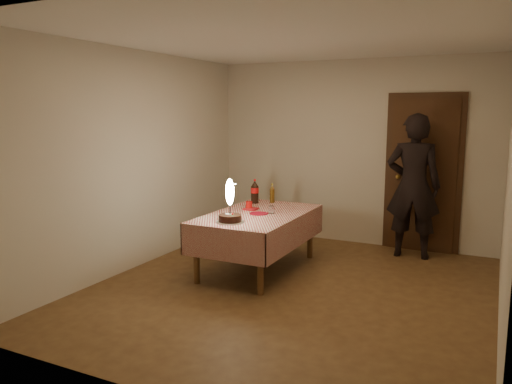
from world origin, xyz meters
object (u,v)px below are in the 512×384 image
red_cup (249,205)px  amber_bottle_left (272,194)px  dining_table (258,221)px  birthday_cake (230,210)px  red_plate (259,213)px  cola_bottle (255,192)px  photographer (413,186)px  clear_cup (272,210)px

red_cup → amber_bottle_left: 0.55m
dining_table → red_cup: bearing=141.3°
birthday_cake → red_plate: birthday_cake is taller
birthday_cake → cola_bottle: 1.17m
birthday_cake → red_plate: 0.56m
cola_bottle → birthday_cake: bearing=-77.0°
red_plate → photographer: bearing=42.5°
birthday_cake → photographer: bearing=50.1°
birthday_cake → clear_cup: 0.66m
birthday_cake → photographer: 2.52m
red_plate → amber_bottle_left: (-0.16, 0.73, 0.11)m
dining_table → red_plate: red_plate is taller
red_cup → cola_bottle: 0.45m
red_cup → dining_table: bearing=-38.7°
birthday_cake → red_cup: 0.74m
red_cup → clear_cup: (0.35, -0.10, -0.01)m
dining_table → birthday_cake: bearing=-96.4°
red_plate → photographer: photographer is taller
clear_cup → cola_bottle: bearing=132.7°
dining_table → red_plate: size_ratio=7.82×
clear_cup → amber_bottle_left: bearing=113.9°
dining_table → photographer: 2.10m
amber_bottle_left → red_plate: bearing=-77.6°
birthday_cake → amber_bottle_left: 1.27m
amber_bottle_left → cola_bottle: bearing=-145.7°
red_plate → clear_cup: clear_cup is taller
cola_bottle → photographer: size_ratio=0.17×
dining_table → amber_bottle_left: size_ratio=6.75×
amber_bottle_left → clear_cup: bearing=-66.1°
red_cup → clear_cup: bearing=-16.1°
red_cup → clear_cup: size_ratio=1.11×
birthday_cake → cola_bottle: size_ratio=1.50×
dining_table → amber_bottle_left: amber_bottle_left is taller
birthday_cake → amber_bottle_left: birthday_cake is taller
red_cup → birthday_cake: bearing=-79.4°
birthday_cake → red_plate: (0.09, 0.53, -0.13)m
cola_bottle → dining_table: bearing=-60.5°
red_plate → clear_cup: 0.16m
clear_cup → amber_bottle_left: size_ratio=0.35×
red_plate → amber_bottle_left: 0.76m
birthday_cake → photographer: size_ratio=0.26×
dining_table → red_plate: 0.11m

